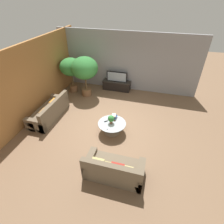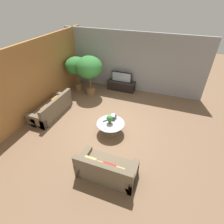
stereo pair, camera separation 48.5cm
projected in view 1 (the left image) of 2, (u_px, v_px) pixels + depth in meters
The scene contains 14 objects.
ground_plane at pixel (108, 122), 7.35m from camera, with size 24.00×24.00×0.00m, color brown.
back_wall_stone at pixel (126, 62), 9.04m from camera, with size 7.40×0.12×3.00m, color #939399.
side_wall_left at pixel (35, 79), 7.35m from camera, with size 0.12×7.40×3.00m, color #B2753D.
media_console at pixel (117, 85), 9.59m from camera, with size 1.51×0.50×0.50m.
television at pixel (117, 77), 9.30m from camera, with size 1.10×0.13×0.53m.
coffee_table at pixel (112, 126), 6.67m from camera, with size 1.06×1.06×0.46m.
couch_by_wall at pixel (50, 112), 7.49m from camera, with size 0.84×2.09×0.84m.
couch_near_entry at pixel (114, 169), 5.10m from camera, with size 1.74×0.84×0.84m.
potted_palm_tall at pixel (71, 68), 8.82m from camera, with size 1.12×1.12×1.82m.
potted_palm_corner at pixel (85, 69), 8.43m from camera, with size 1.31×1.31×2.02m.
potted_plant_tabletop at pixel (111, 119), 6.48m from camera, with size 0.25×0.25×0.34m.
book_stack at pixel (114, 117), 6.78m from camera, with size 0.24×0.30×0.17m.
remote_black at pixel (106, 121), 6.67m from camera, with size 0.04×0.16×0.02m, color black.
remote_silver at pixel (107, 128), 6.36m from camera, with size 0.04×0.16×0.02m, color gray.
Camera 1 is at (1.69, -5.48, 4.62)m, focal length 28.00 mm.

